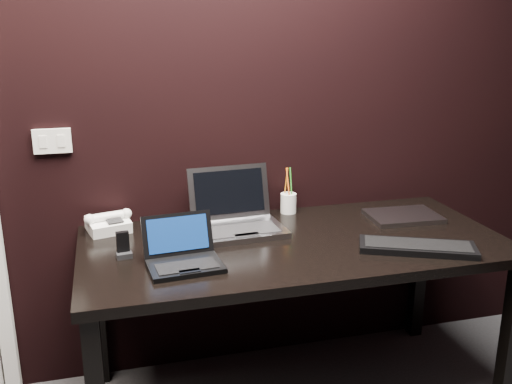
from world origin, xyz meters
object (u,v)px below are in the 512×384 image
object	(u,v)px
mobile_phone	(123,248)
pen_cup	(288,202)
closed_laptop	(403,216)
silver_laptop	(237,219)
desk_phone	(108,223)
desk	(294,258)
netbook	(183,257)
ext_keyboard	(417,247)

from	to	relation	value
mobile_phone	pen_cup	world-z (taller)	pen_cup
closed_laptop	mobile_phone	distance (m)	1.24
silver_laptop	desk_phone	distance (m)	0.54
desk	pen_cup	bearing A→B (deg)	76.11
closed_laptop	silver_laptop	bearing A→B (deg)	176.30
desk_phone	pen_cup	bearing A→B (deg)	3.17
silver_laptop	desk_phone	world-z (taller)	silver_laptop
netbook	pen_cup	bearing A→B (deg)	40.62
pen_cup	closed_laptop	bearing A→B (deg)	-24.26
desk_phone	mobile_phone	xyz separation A→B (m)	(0.05, -0.29, 0.00)
desk	netbook	xyz separation A→B (m)	(-0.47, -0.13, 0.11)
desk	pen_cup	size ratio (longest dim) A/B	7.93
silver_laptop	mobile_phone	distance (m)	0.51
netbook	silver_laptop	xyz separation A→B (m)	(0.27, 0.31, 0.01)
closed_laptop	mobile_phone	xyz separation A→B (m)	(-1.23, -0.13, 0.03)
desk	closed_laptop	world-z (taller)	closed_laptop
desk	ext_keyboard	xyz separation A→B (m)	(0.42, -0.22, 0.09)
ext_keyboard	closed_laptop	bearing A→B (deg)	69.23
closed_laptop	netbook	bearing A→B (deg)	-165.67
netbook	mobile_phone	xyz separation A→B (m)	(-0.21, 0.14, 0.00)
netbook	ext_keyboard	distance (m)	0.90
mobile_phone	silver_laptop	bearing A→B (deg)	20.08
netbook	desk_phone	xyz separation A→B (m)	(-0.25, 0.43, 0.00)
pen_cup	desk	bearing A→B (deg)	-103.89
netbook	silver_laptop	world-z (taller)	silver_laptop
netbook	closed_laptop	xyz separation A→B (m)	(1.03, 0.26, -0.02)
netbook	closed_laptop	size ratio (longest dim) A/B	0.87
mobile_phone	desk	bearing A→B (deg)	-0.31
ext_keyboard	desk_phone	world-z (taller)	desk_phone
ext_keyboard	closed_laptop	xyz separation A→B (m)	(0.13, 0.35, -0.00)
ext_keyboard	mobile_phone	size ratio (longest dim) A/B	4.71
desk_phone	pen_cup	xyz separation A→B (m)	(0.81, 0.04, 0.01)
desk	silver_laptop	distance (m)	0.29
desk	silver_laptop	size ratio (longest dim) A/B	4.49
closed_laptop	pen_cup	world-z (taller)	pen_cup
pen_cup	ext_keyboard	bearing A→B (deg)	-59.19
desk	pen_cup	xyz separation A→B (m)	(0.08, 0.34, 0.13)
desk	desk_phone	world-z (taller)	desk_phone
desk	pen_cup	world-z (taller)	pen_cup
closed_laptop	desk_phone	distance (m)	1.29
ext_keyboard	mobile_phone	world-z (taller)	mobile_phone
desk	ext_keyboard	bearing A→B (deg)	-27.99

